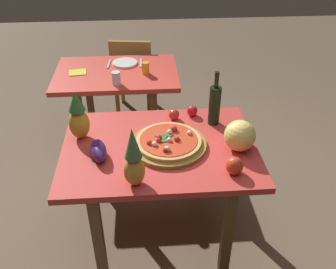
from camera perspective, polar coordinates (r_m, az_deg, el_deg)
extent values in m
plane|color=brown|center=(2.77, -1.12, -14.51)|extent=(10.00, 10.00, 0.00)
cube|color=brown|center=(2.27, -10.56, -15.95)|extent=(0.06, 0.06, 0.72)
cube|color=brown|center=(2.30, 9.06, -14.96)|extent=(0.06, 0.06, 0.72)
cube|color=brown|center=(2.82, -9.34, -4.13)|extent=(0.06, 0.06, 0.72)
cube|color=brown|center=(2.84, 5.99, -3.47)|extent=(0.06, 0.06, 0.72)
cube|color=#C13732|center=(2.27, -1.33, -2.14)|extent=(1.18, 0.85, 0.04)
cube|color=brown|center=(3.19, -13.03, 0.43)|extent=(0.06, 0.06, 0.72)
cube|color=brown|center=(3.14, -2.18, 0.88)|extent=(0.06, 0.06, 0.72)
cube|color=brown|center=(3.70, -11.95, 5.60)|extent=(0.06, 0.06, 0.72)
cube|color=brown|center=(3.66, -2.57, 6.04)|extent=(0.06, 0.06, 0.72)
cube|color=#CB3B2F|center=(3.23, -7.95, 9.23)|extent=(1.04, 0.70, 0.04)
cube|color=olive|center=(4.17, -2.51, 7.38)|extent=(0.04, 0.04, 0.41)
cube|color=olive|center=(4.21, -7.02, 7.44)|extent=(0.04, 0.04, 0.41)
cube|color=olive|center=(3.88, -2.95, 5.17)|extent=(0.04, 0.04, 0.41)
cube|color=olive|center=(3.92, -7.77, 5.26)|extent=(0.04, 0.04, 0.41)
cube|color=olive|center=(3.94, -5.23, 9.25)|extent=(0.45, 0.45, 0.04)
cube|color=olive|center=(3.69, -5.77, 11.16)|extent=(0.40, 0.09, 0.40)
cylinder|color=olive|center=(2.25, 0.09, -1.50)|extent=(0.46, 0.46, 0.02)
cylinder|color=tan|center=(2.24, 0.09, -1.01)|extent=(0.40, 0.40, 0.02)
cylinder|color=red|center=(2.23, 0.09, -0.74)|extent=(0.35, 0.35, 0.00)
sphere|color=red|center=(2.20, -1.46, -0.91)|extent=(0.03, 0.03, 0.03)
sphere|color=red|center=(2.30, 0.91, 0.85)|extent=(0.04, 0.04, 0.04)
sphere|color=red|center=(2.12, -0.37, -2.41)|extent=(0.03, 0.03, 0.03)
sphere|color=red|center=(2.19, -2.92, -1.24)|extent=(0.03, 0.03, 0.03)
sphere|color=red|center=(2.23, -1.36, -0.43)|extent=(0.03, 0.03, 0.03)
sphere|color=red|center=(2.21, 1.35, -0.71)|extent=(0.03, 0.03, 0.03)
cube|color=#2B7326|center=(2.23, 1.38, -0.53)|extent=(0.04, 0.05, 0.00)
cube|color=#306E26|center=(2.24, -0.62, -0.45)|extent=(0.05, 0.05, 0.00)
cube|color=#2A7124|center=(2.26, 0.03, -0.11)|extent=(0.05, 0.05, 0.00)
cube|color=#327235|center=(2.26, -1.28, -0.13)|extent=(0.05, 0.04, 0.00)
cube|color=#36722E|center=(2.21, -0.46, -0.93)|extent=(0.05, 0.04, 0.00)
sphere|color=white|center=(2.13, -0.14, -2.24)|extent=(0.04, 0.04, 0.04)
sphere|color=silver|center=(2.21, 0.20, -0.82)|extent=(0.03, 0.03, 0.03)
sphere|color=white|center=(2.17, -2.09, -1.47)|extent=(0.03, 0.03, 0.03)
sphere|color=white|center=(2.27, 3.30, 0.28)|extent=(0.03, 0.03, 0.03)
sphere|color=white|center=(2.27, 0.24, 0.39)|extent=(0.03, 0.03, 0.03)
cylinder|color=black|center=(2.43, 7.16, 4.40)|extent=(0.08, 0.08, 0.26)
cylinder|color=black|center=(2.34, 7.47, 8.14)|extent=(0.03, 0.03, 0.09)
cylinder|color=black|center=(2.32, 7.56, 9.31)|extent=(0.03, 0.03, 0.02)
ellipsoid|color=gold|center=(2.35, -13.47, 1.60)|extent=(0.13, 0.13, 0.20)
cone|color=#2B6430|center=(2.27, -14.00, 4.99)|extent=(0.10, 0.10, 0.12)
ellipsoid|color=#C28932|center=(1.95, -5.20, -5.51)|extent=(0.11, 0.11, 0.18)
cone|color=#3E663A|center=(1.84, -5.48, -1.33)|extent=(0.09, 0.09, 0.17)
sphere|color=#EED268|center=(2.22, 10.97, -0.19)|extent=(0.19, 0.19, 0.19)
ellipsoid|color=red|center=(2.06, 10.17, -4.76)|extent=(0.10, 0.10, 0.11)
ellipsoid|color=#3D1A55|center=(2.18, -10.61, -2.44)|extent=(0.13, 0.21, 0.09)
sphere|color=red|center=(2.54, 3.73, 3.65)|extent=(0.07, 0.07, 0.07)
sphere|color=red|center=(2.50, 0.91, 3.09)|extent=(0.07, 0.07, 0.07)
cylinder|color=gold|center=(3.14, -3.47, 10.16)|extent=(0.06, 0.06, 0.10)
cylinder|color=silver|center=(2.98, -7.97, 8.57)|extent=(0.07, 0.07, 0.10)
cylinder|color=white|center=(3.36, -6.64, 10.87)|extent=(0.22, 0.22, 0.02)
cube|color=silver|center=(3.37, -9.05, 10.68)|extent=(0.03, 0.18, 0.01)
cube|color=silver|center=(3.36, -4.20, 10.92)|extent=(0.02, 0.18, 0.01)
cube|color=yellow|center=(3.26, -13.70, 9.26)|extent=(0.15, 0.14, 0.01)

